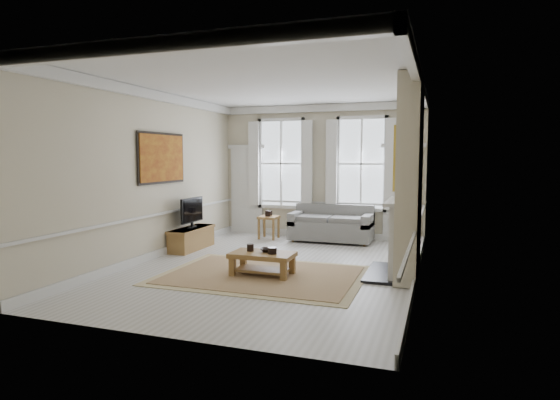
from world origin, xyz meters
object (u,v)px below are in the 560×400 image
at_px(sofa, 332,226).
at_px(side_table, 269,221).
at_px(coffee_table, 263,257).
at_px(tv_stand, 192,239).

distance_m(sofa, side_table, 1.61).
height_order(coffee_table, tv_stand, tv_stand).
bearing_deg(coffee_table, side_table, 108.79).
distance_m(sofa, coffee_table, 3.74).
relative_size(sofa, tv_stand, 1.45).
bearing_deg(sofa, tv_stand, -143.51).
height_order(sofa, side_table, sofa).
height_order(sofa, coffee_table, sofa).
relative_size(sofa, side_table, 3.46).
relative_size(sofa, coffee_table, 1.81).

